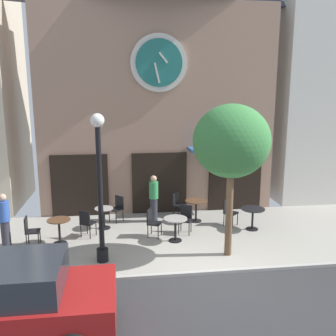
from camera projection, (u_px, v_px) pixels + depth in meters
ground_plane at (219, 283)px, 9.15m from camera, size 24.45×11.00×0.13m
clock_building at (156, 77)px, 14.30m from camera, size 8.79×3.32×9.79m
neighbor_building_right at (336, 60)px, 16.39m from camera, size 6.24×4.61×11.72m
street_lamp at (100, 189)px, 9.84m from camera, size 0.36×0.36×4.02m
street_tree at (232, 142)px, 10.00m from camera, size 2.10×1.89×4.25m
cafe_table_center at (59, 227)px, 11.31m from camera, size 0.70×0.70×0.77m
cafe_table_rightmost at (104, 215)px, 12.57m from camera, size 0.62×0.62×0.72m
cafe_table_near_door at (175, 225)px, 11.51m from camera, size 0.73×0.73×0.74m
cafe_table_leftmost at (196, 206)px, 13.21m from camera, size 0.77×0.77×0.77m
cafe_table_near_curb at (253, 214)px, 12.46m from camera, size 0.78×0.78×0.73m
cafe_chair_corner at (118, 207)px, 13.28m from camera, size 0.57×0.57×0.90m
cafe_chair_under_awning at (87, 221)px, 11.80m from camera, size 0.55×0.55×0.90m
cafe_chair_left_end at (178, 203)px, 13.71m from camera, size 0.57×0.57×0.90m
cafe_chair_mid_row at (152, 221)px, 11.87m from camera, size 0.53×0.53×0.90m
cafe_chair_facing_street at (229, 210)px, 12.89m from camera, size 0.57×0.57×0.90m
cafe_chair_curbside at (186, 217)px, 12.20m from camera, size 0.52×0.52×0.90m
cafe_chair_by_entrance at (30, 229)px, 11.16m from camera, size 0.43×0.43×0.90m
pedestrian_blue at (5, 220)px, 10.92m from camera, size 0.44×0.44×1.67m
pedestrian_green at (154, 198)px, 13.16m from camera, size 0.42×0.42×1.67m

